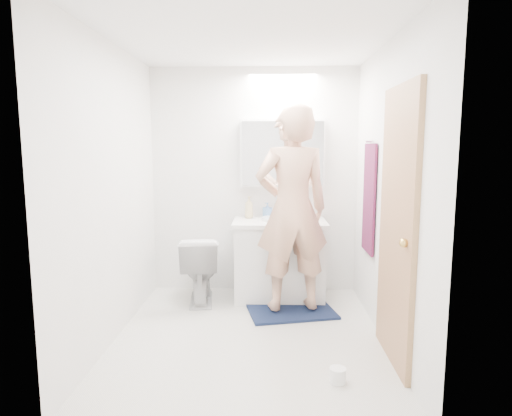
{
  "coord_description": "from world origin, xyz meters",
  "views": [
    {
      "loc": [
        0.16,
        -3.47,
        1.57
      ],
      "look_at": [
        0.05,
        0.25,
        1.05
      ],
      "focal_mm": 30.78,
      "sensor_mm": 36.0,
      "label": 1
    }
  ],
  "objects_px": {
    "soap_bottle_a": "(249,207)",
    "toothbrush_cup": "(295,214)",
    "medicine_cabinet": "(282,153)",
    "toilet": "(200,268)",
    "toilet_paper_roll": "(338,375)",
    "vanity_cabinet": "(279,261)",
    "soap_bottle_b": "(267,210)",
    "person": "(292,209)"
  },
  "relations": [
    {
      "from": "soap_bottle_a",
      "to": "toothbrush_cup",
      "type": "bearing_deg",
      "value": 1.18
    },
    {
      "from": "medicine_cabinet",
      "to": "toilet",
      "type": "height_order",
      "value": "medicine_cabinet"
    },
    {
      "from": "toilet",
      "to": "toilet_paper_roll",
      "type": "relative_size",
      "value": 6.25
    },
    {
      "from": "vanity_cabinet",
      "to": "toothbrush_cup",
      "type": "relative_size",
      "value": 8.98
    },
    {
      "from": "vanity_cabinet",
      "to": "toothbrush_cup",
      "type": "height_order",
      "value": "toothbrush_cup"
    },
    {
      "from": "soap_bottle_a",
      "to": "soap_bottle_b",
      "type": "height_order",
      "value": "soap_bottle_a"
    },
    {
      "from": "soap_bottle_a",
      "to": "toilet_paper_roll",
      "type": "height_order",
      "value": "soap_bottle_a"
    },
    {
      "from": "soap_bottle_a",
      "to": "toilet_paper_roll",
      "type": "relative_size",
      "value": 2.11
    },
    {
      "from": "vanity_cabinet",
      "to": "toilet",
      "type": "bearing_deg",
      "value": -171.92
    },
    {
      "from": "vanity_cabinet",
      "to": "soap_bottle_a",
      "type": "relative_size",
      "value": 3.87
    },
    {
      "from": "vanity_cabinet",
      "to": "medicine_cabinet",
      "type": "bearing_deg",
      "value": 81.96
    },
    {
      "from": "soap_bottle_a",
      "to": "toothbrush_cup",
      "type": "xyz_separation_m",
      "value": [
        0.48,
        0.01,
        -0.07
      ]
    },
    {
      "from": "medicine_cabinet",
      "to": "toilet_paper_roll",
      "type": "relative_size",
      "value": 8.0
    },
    {
      "from": "medicine_cabinet",
      "to": "soap_bottle_a",
      "type": "xyz_separation_m",
      "value": [
        -0.35,
        -0.06,
        -0.56
      ]
    },
    {
      "from": "medicine_cabinet",
      "to": "soap_bottle_a",
      "type": "relative_size",
      "value": 3.79
    },
    {
      "from": "person",
      "to": "toilet_paper_roll",
      "type": "relative_size",
      "value": 17.27
    },
    {
      "from": "person",
      "to": "toilet_paper_roll",
      "type": "height_order",
      "value": "person"
    },
    {
      "from": "soap_bottle_a",
      "to": "toilet_paper_roll",
      "type": "distance_m",
      "value": 2.13
    },
    {
      "from": "medicine_cabinet",
      "to": "person",
      "type": "distance_m",
      "value": 0.79
    },
    {
      "from": "toothbrush_cup",
      "to": "medicine_cabinet",
      "type": "bearing_deg",
      "value": 159.48
    },
    {
      "from": "toilet",
      "to": "soap_bottle_a",
      "type": "xyz_separation_m",
      "value": [
        0.49,
        0.27,
        0.59
      ]
    },
    {
      "from": "vanity_cabinet",
      "to": "toilet_paper_roll",
      "type": "distance_m",
      "value": 1.73
    },
    {
      "from": "toothbrush_cup",
      "to": "soap_bottle_b",
      "type": "bearing_deg",
      "value": 176.05
    },
    {
      "from": "vanity_cabinet",
      "to": "soap_bottle_a",
      "type": "bearing_deg",
      "value": 154.96
    },
    {
      "from": "person",
      "to": "medicine_cabinet",
      "type": "bearing_deg",
      "value": -95.4
    },
    {
      "from": "vanity_cabinet",
      "to": "toilet",
      "type": "relative_size",
      "value": 1.31
    },
    {
      "from": "toilet_paper_roll",
      "to": "person",
      "type": "bearing_deg",
      "value": 101.3
    },
    {
      "from": "medicine_cabinet",
      "to": "soap_bottle_b",
      "type": "distance_m",
      "value": 0.62
    },
    {
      "from": "vanity_cabinet",
      "to": "toilet_paper_roll",
      "type": "bearing_deg",
      "value": -77.83
    },
    {
      "from": "soap_bottle_a",
      "to": "soap_bottle_b",
      "type": "relative_size",
      "value": 1.43
    },
    {
      "from": "vanity_cabinet",
      "to": "soap_bottle_b",
      "type": "relative_size",
      "value": 5.55
    },
    {
      "from": "toilet",
      "to": "vanity_cabinet",
      "type": "bearing_deg",
      "value": -178.59
    },
    {
      "from": "soap_bottle_b",
      "to": "toothbrush_cup",
      "type": "bearing_deg",
      "value": -3.95
    },
    {
      "from": "toilet",
      "to": "person",
      "type": "distance_m",
      "value": 1.16
    },
    {
      "from": "vanity_cabinet",
      "to": "medicine_cabinet",
      "type": "height_order",
      "value": "medicine_cabinet"
    },
    {
      "from": "person",
      "to": "toothbrush_cup",
      "type": "relative_size",
      "value": 18.95
    },
    {
      "from": "toilet",
      "to": "soap_bottle_b",
      "type": "xyz_separation_m",
      "value": [
        0.68,
        0.3,
        0.56
      ]
    },
    {
      "from": "toilet",
      "to": "soap_bottle_b",
      "type": "distance_m",
      "value": 0.93
    },
    {
      "from": "vanity_cabinet",
      "to": "toothbrush_cup",
      "type": "distance_m",
      "value": 0.53
    },
    {
      "from": "toilet",
      "to": "person",
      "type": "bearing_deg",
      "value": 156.01
    },
    {
      "from": "soap_bottle_b",
      "to": "medicine_cabinet",
      "type": "bearing_deg",
      "value": 10.88
    },
    {
      "from": "toilet",
      "to": "person",
      "type": "xyz_separation_m",
      "value": [
        0.92,
        -0.29,
        0.65
      ]
    }
  ]
}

